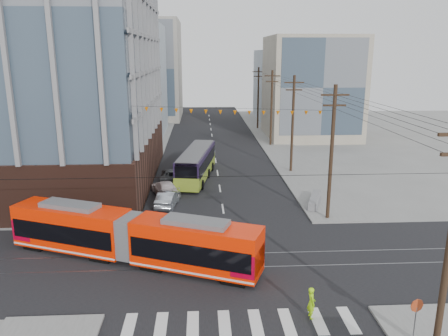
{
  "coord_description": "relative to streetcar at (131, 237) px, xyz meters",
  "views": [
    {
      "loc": [
        -1.87,
        -22.32,
        13.26
      ],
      "look_at": [
        -0.04,
        11.39,
        4.41
      ],
      "focal_mm": 35.0,
      "sensor_mm": 36.0,
      "label": 1
    }
  ],
  "objects": [
    {
      "name": "pedestrian",
      "position": [
        10.22,
        -7.05,
        -0.81
      ],
      "size": [
        0.46,
        0.66,
        1.72
      ],
      "primitive_type": "imported",
      "rotation": [
        0.0,
        0.0,
        1.64
      ],
      "color": "#9FE80F",
      "rests_on": "ground"
    },
    {
      "name": "ground",
      "position": [
        6.52,
        -4.38,
        -1.68
      ],
      "size": [
        160.0,
        160.0,
        0.0
      ],
      "primitive_type": "plane",
      "color": "slate"
    },
    {
      "name": "streetcar",
      "position": [
        0.0,
        0.0,
        0.0
      ],
      "size": [
        17.02,
        8.86,
        3.35
      ],
      "primitive_type": null,
      "rotation": [
        0.0,
        0.0,
        -0.39
      ],
      "color": "#FA2000",
      "rests_on": "ground"
    },
    {
      "name": "parked_car_white",
      "position": [
        1.14,
        13.7,
        -0.97
      ],
      "size": [
        3.37,
        5.23,
        1.41
      ],
      "primitive_type": "imported",
      "rotation": [
        0.0,
        0.0,
        3.46
      ],
      "color": "silver",
      "rests_on": "ground"
    },
    {
      "name": "bg_bldg_ne_near",
      "position": [
        22.52,
        43.62,
        6.32
      ],
      "size": [
        14.0,
        14.0,
        16.0
      ],
      "primitive_type": "cube",
      "color": "gray",
      "rests_on": "ground"
    },
    {
      "name": "utility_pole_far",
      "position": [
        15.02,
        51.62,
        3.82
      ],
      "size": [
        0.3,
        0.3,
        11.0
      ],
      "primitive_type": "cylinder",
      "color": "black",
      "rests_on": "ground"
    },
    {
      "name": "jersey_barrier",
      "position": [
        14.82,
        10.12,
        -1.24
      ],
      "size": [
        2.41,
        4.38,
        0.86
      ],
      "primitive_type": "cube",
      "rotation": [
        0.0,
        0.0,
        -0.36
      ],
      "color": "slate",
      "rests_on": "ground"
    },
    {
      "name": "stop_sign",
      "position": [
        14.48,
        -9.43,
        -0.56
      ],
      "size": [
        0.8,
        0.8,
        2.23
      ],
      "primitive_type": null,
      "rotation": [
        0.0,
        0.0,
        0.2
      ],
      "color": "#AD3A18",
      "rests_on": "ground"
    },
    {
      "name": "bg_bldg_nw_near",
      "position": [
        -10.48,
        47.62,
        7.32
      ],
      "size": [
        18.0,
        16.0,
        18.0
      ],
      "primitive_type": "cube",
      "color": "#8C99A5",
      "rests_on": "ground"
    },
    {
      "name": "city_bus",
      "position": [
        4.14,
        19.45,
        -0.02
      ],
      "size": [
        4.42,
        11.93,
        3.31
      ],
      "primitive_type": null,
      "rotation": [
        0.0,
        0.0,
        -0.17
      ],
      "color": "#201532",
      "rests_on": "ground"
    },
    {
      "name": "bg_bldg_nw_far",
      "position": [
        -7.48,
        67.62,
        8.32
      ],
      "size": [
        16.0,
        18.0,
        20.0
      ],
      "primitive_type": "cube",
      "color": "gray",
      "rests_on": "ground"
    },
    {
      "name": "bg_bldg_ne_far",
      "position": [
        24.52,
        63.62,
        5.32
      ],
      "size": [
        16.0,
        16.0,
        14.0
      ],
      "primitive_type": "cube",
      "color": "#8C99A5",
      "rests_on": "ground"
    },
    {
      "name": "parked_car_silver",
      "position": [
        1.62,
        10.69,
        -0.97
      ],
      "size": [
        2.16,
        4.46,
        1.41
      ],
      "primitive_type": "imported",
      "rotation": [
        0.0,
        0.0,
        2.98
      ],
      "color": "#9EA7B2",
      "rests_on": "ground"
    },
    {
      "name": "parked_car_grey",
      "position": [
        1.45,
        18.52,
        -1.0
      ],
      "size": [
        2.34,
        4.89,
        1.34
      ],
      "primitive_type": "imported",
      "rotation": [
        0.0,
        0.0,
        3.12
      ],
      "color": "#4A4D4F",
      "rests_on": "ground"
    }
  ]
}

